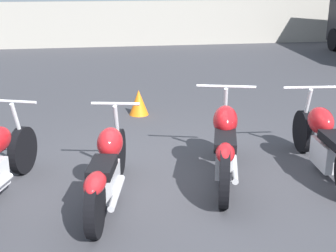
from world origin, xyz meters
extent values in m
plane|color=#38383D|center=(0.00, 0.00, 0.00)|extent=(60.00, 60.00, 0.00)
cube|color=#9E998E|center=(0.00, 10.82, 0.75)|extent=(40.00, 0.04, 1.50)
cylinder|color=black|center=(-1.72, 0.39, 0.29)|extent=(0.29, 0.58, 0.58)
cylinder|color=silver|center=(-1.76, 0.29, 0.93)|extent=(0.54, 0.22, 0.04)
cylinder|color=silver|center=(-1.74, 0.34, 0.61)|extent=(0.13, 0.25, 0.62)
cylinder|color=black|center=(-0.57, 0.16, 0.28)|extent=(0.22, 0.57, 0.57)
cylinder|color=black|center=(-0.88, -1.24, 0.28)|extent=(0.22, 0.57, 0.57)
cube|color=silver|center=(-0.74, -0.61, 0.25)|extent=(0.30, 0.55, 0.31)
ellipsoid|color=red|center=(-0.69, -0.37, 0.60)|extent=(0.36, 0.48, 0.33)
cube|color=black|center=(-0.79, -0.84, 0.52)|extent=(0.34, 0.53, 0.10)
ellipsoid|color=red|center=(-0.86, -1.19, 0.51)|extent=(0.29, 0.47, 0.16)
cylinder|color=silver|center=(-0.59, 0.06, 0.92)|extent=(0.55, 0.15, 0.04)
cylinder|color=silver|center=(-0.58, 0.11, 0.60)|extent=(0.10, 0.25, 0.62)
cylinder|color=silver|center=(-0.65, -0.77, 0.20)|extent=(0.22, 0.73, 0.07)
cylinder|color=black|center=(0.83, 0.46, 0.32)|extent=(0.27, 0.65, 0.65)
cylinder|color=black|center=(0.46, -0.86, 0.32)|extent=(0.27, 0.65, 0.65)
cube|color=silver|center=(0.63, -0.27, 0.29)|extent=(0.33, 0.53, 0.36)
ellipsoid|color=#AD1419|center=(0.69, -0.04, 0.68)|extent=(0.43, 0.59, 0.34)
cube|color=black|center=(0.56, -0.49, 0.60)|extent=(0.39, 0.61, 0.10)
ellipsoid|color=#AD1419|center=(0.47, -0.81, 0.58)|extent=(0.31, 0.48, 0.16)
cylinder|color=silver|center=(0.80, 0.36, 1.00)|extent=(0.72, 0.24, 0.04)
cylinder|color=silver|center=(0.82, 0.41, 0.66)|extent=(0.12, 0.26, 0.66)
cylinder|color=silver|center=(0.71, -0.43, 0.23)|extent=(0.26, 0.72, 0.07)
cylinder|color=black|center=(1.97, 0.52, 0.29)|extent=(0.15, 0.58, 0.58)
cube|color=silver|center=(1.89, -0.27, 0.26)|extent=(0.25, 0.53, 0.32)
ellipsoid|color=red|center=(1.92, -0.02, 0.61)|extent=(0.32, 0.52, 0.33)
cube|color=black|center=(1.87, -0.51, 0.53)|extent=(0.29, 0.56, 0.10)
cylinder|color=silver|center=(1.96, 0.42, 0.93)|extent=(0.71, 0.10, 0.04)
cylinder|color=silver|center=(1.96, 0.47, 0.61)|extent=(0.07, 0.25, 0.62)
cylinder|color=black|center=(6.83, 8.78, 0.35)|extent=(0.28, 0.72, 0.70)
cone|color=orange|center=(-0.07, 2.65, 0.22)|extent=(0.34, 0.34, 0.44)
camera|label=1|loc=(-0.84, -5.15, 2.33)|focal=50.00mm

